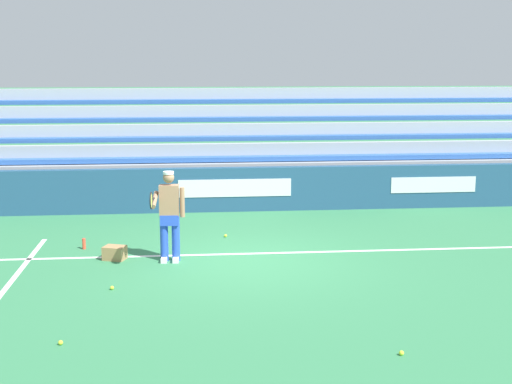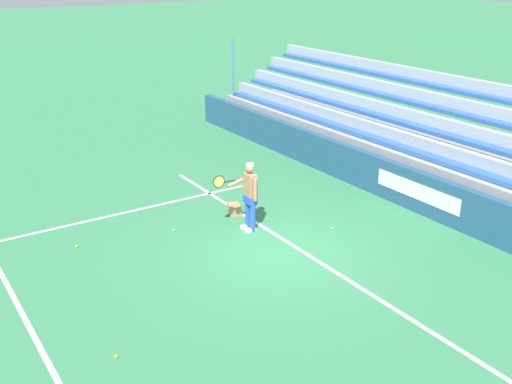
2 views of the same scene
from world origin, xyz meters
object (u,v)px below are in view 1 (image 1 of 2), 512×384
(ball_box_cardboard, at_px, (115,253))
(tennis_ball_toward_net, at_px, (401,353))
(tennis_player, at_px, (169,215))
(tennis_ball_midcourt, at_px, (112,288))
(water_bottle, at_px, (84,244))
(tennis_ball_on_baseline, at_px, (226,236))
(tennis_ball_far_right, at_px, (61,343))

(ball_box_cardboard, bearing_deg, tennis_ball_toward_net, 130.64)
(tennis_player, relative_size, ball_box_cardboard, 4.29)
(tennis_ball_midcourt, relative_size, tennis_ball_toward_net, 1.00)
(water_bottle, bearing_deg, tennis_ball_on_baseline, -166.36)
(ball_box_cardboard, relative_size, tennis_ball_midcourt, 6.06)
(tennis_ball_toward_net, bearing_deg, tennis_player, -56.21)
(tennis_ball_far_right, bearing_deg, tennis_ball_on_baseline, -113.94)
(tennis_player, xyz_separation_m, tennis_ball_far_right, (1.35, 3.89, -0.86))
(tennis_player, height_order, tennis_ball_toward_net, tennis_player)
(tennis_ball_far_right, distance_m, tennis_ball_toward_net, 4.52)
(tennis_player, bearing_deg, water_bottle, -30.29)
(ball_box_cardboard, bearing_deg, water_bottle, -49.65)
(tennis_player, xyz_separation_m, tennis_ball_on_baseline, (-1.14, -1.72, -0.86))
(water_bottle, bearing_deg, tennis_ball_midcourt, 107.53)
(ball_box_cardboard, relative_size, tennis_ball_on_baseline, 6.06)
(ball_box_cardboard, height_order, tennis_ball_toward_net, ball_box_cardboard)
(tennis_ball_on_baseline, distance_m, tennis_ball_midcourt, 3.91)
(tennis_ball_on_baseline, height_order, tennis_ball_midcourt, same)
(ball_box_cardboard, distance_m, tennis_ball_on_baseline, 2.66)
(tennis_ball_toward_net, relative_size, water_bottle, 0.30)
(tennis_ball_on_baseline, relative_size, water_bottle, 0.30)
(ball_box_cardboard, relative_size, tennis_ball_toward_net, 6.06)
(tennis_ball_midcourt, height_order, tennis_ball_toward_net, same)
(tennis_player, distance_m, tennis_ball_far_right, 4.21)
(tennis_ball_far_right, bearing_deg, ball_box_cardboard, -94.23)
(tennis_ball_toward_net, bearing_deg, tennis_ball_far_right, -9.54)
(tennis_ball_toward_net, height_order, water_bottle, water_bottle)
(tennis_player, xyz_separation_m, tennis_ball_toward_net, (-3.10, 4.64, -0.86))
(tennis_ball_on_baseline, bearing_deg, water_bottle, 13.64)
(tennis_ball_on_baseline, distance_m, tennis_ball_far_right, 6.13)
(tennis_player, distance_m, tennis_ball_toward_net, 5.65)
(tennis_ball_on_baseline, relative_size, tennis_ball_midcourt, 1.00)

